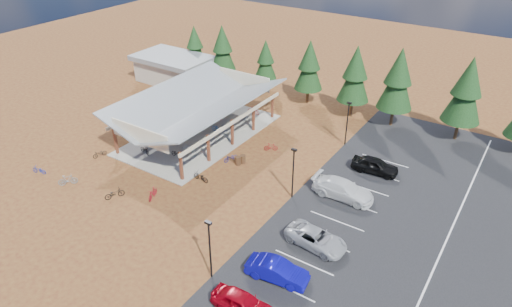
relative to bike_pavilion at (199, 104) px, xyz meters
name	(u,v)px	position (x,y,z in m)	size (l,w,h in m)	color
ground	(236,190)	(10.00, -7.00, -3.82)	(140.00, 140.00, 0.00)	#582717
asphalt_lot	(445,245)	(28.50, -4.00, -3.80)	(27.00, 44.00, 0.04)	black
concrete_pad	(201,134)	(0.00, 0.00, -3.77)	(10.60, 18.60, 0.10)	gray
bike_pavilion	(199,104)	(0.00, 0.00, 0.00)	(11.65, 19.40, 4.97)	#5A3119
outbuilding	(173,68)	(-14.00, 11.00, -1.80)	(11.00, 7.00, 3.90)	#ADA593
lamp_post_0	(210,246)	(15.00, -17.00, -0.85)	(0.50, 0.25, 5.14)	black
lamp_post_1	(293,170)	(15.00, -5.00, -0.85)	(0.50, 0.25, 5.14)	black
lamp_post_2	(347,121)	(15.00, 7.00, -0.85)	(0.50, 0.25, 5.14)	black
trash_bin_0	(238,161)	(7.48, -3.04, -3.37)	(0.60, 0.60, 0.90)	#412817
trash_bin_1	(243,159)	(7.72, -2.50, -3.37)	(0.60, 0.60, 0.90)	#412817
pine_0	(195,45)	(-13.21, 15.19, 0.73)	(3.21, 3.21, 7.47)	#382314
pine_1	(223,48)	(-7.61, 14.66, 1.35)	(3.63, 3.63, 8.47)	#382314
pine_2	(266,60)	(-1.07, 15.77, 0.54)	(3.07, 3.07, 7.16)	#382314
pine_3	(309,65)	(6.12, 14.85, 1.38)	(3.66, 3.66, 8.53)	#382314
pine_4	(355,74)	(12.56, 14.27, 1.72)	(3.89, 3.89, 9.07)	#382314
pine_5	(398,79)	(17.65, 14.56, 2.04)	(4.12, 4.12, 9.59)	#382314
pine_6	(467,90)	(24.95, 15.15, 2.12)	(4.18, 4.18, 9.73)	#382314
bike_0	(145,150)	(-2.06, -6.83, -3.28)	(0.59, 1.68, 0.88)	black
bike_1	(193,130)	(-0.72, -0.49, -3.27)	(0.43, 1.51, 0.90)	gray
bike_2	(196,123)	(-1.66, 1.16, -3.23)	(0.66, 1.90, 1.00)	navy
bike_3	(216,115)	(-0.84, 4.11, -3.17)	(0.52, 1.83, 1.10)	maroon
bike_4	(177,154)	(1.33, -5.53, -3.29)	(0.57, 1.63, 0.86)	black
bike_5	(188,148)	(1.67, -4.06, -3.24)	(0.46, 1.62, 0.98)	#999DA0
bike_6	(219,128)	(1.42, 1.61, -3.28)	(0.59, 1.70, 0.89)	#2157A0
bike_7	(253,110)	(2.20, 7.80, -3.21)	(0.48, 1.71, 1.03)	maroon
bike_8	(100,153)	(-5.70, -9.84, -3.42)	(0.53, 1.53, 0.80)	black
bike_9	(68,180)	(-4.05, -15.08, -3.28)	(0.51, 1.81, 1.09)	gray
bike_10	(39,170)	(-8.16, -15.40, -3.41)	(0.54, 1.56, 0.82)	#17289F
bike_11	(153,193)	(4.34, -12.17, -3.31)	(0.49, 1.72, 1.03)	maroon
bike_12	(114,193)	(1.38, -14.10, -3.34)	(0.64, 1.84, 0.97)	black
bike_14	(231,158)	(6.46, -2.91, -3.40)	(0.56, 1.61, 0.85)	navy
bike_15	(271,147)	(8.82, 1.29, -3.37)	(0.43, 1.51, 0.91)	maroon
bike_16	(201,177)	(6.23, -7.54, -3.34)	(0.64, 1.84, 0.97)	black
car_0	(242,303)	(18.70, -18.36, -3.04)	(1.77, 4.39, 1.50)	#980311
car_1	(277,271)	(19.14, -14.54, -3.02)	(1.62, 4.64, 1.53)	#0C0996
car_2	(316,238)	(19.86, -9.76, -3.08)	(2.34, 5.08, 1.41)	#A1A3A9
car_3	(343,189)	(18.91, -2.44, -2.95)	(2.34, 5.75, 1.67)	silver
car_4	(375,165)	(19.82, 3.27, -3.00)	(1.86, 4.62, 1.57)	black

